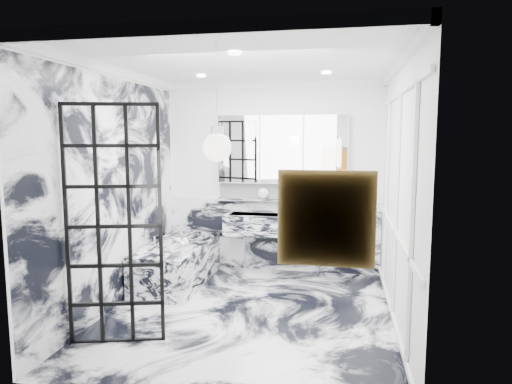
% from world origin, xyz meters
% --- Properties ---
extents(floor, '(3.60, 3.60, 0.00)m').
position_xyz_m(floor, '(0.00, 0.00, 0.00)').
color(floor, silver).
rests_on(floor, ground).
extents(ceiling, '(3.60, 3.60, 0.00)m').
position_xyz_m(ceiling, '(0.00, 0.00, 2.80)').
color(ceiling, white).
rests_on(ceiling, wall_back).
extents(wall_back, '(3.60, 0.00, 3.60)m').
position_xyz_m(wall_back, '(0.00, 1.80, 1.40)').
color(wall_back, white).
rests_on(wall_back, floor).
extents(wall_front, '(3.60, 0.00, 3.60)m').
position_xyz_m(wall_front, '(0.00, -1.80, 1.40)').
color(wall_front, white).
rests_on(wall_front, floor).
extents(wall_left, '(0.00, 3.60, 3.60)m').
position_xyz_m(wall_left, '(-1.60, 0.00, 1.40)').
color(wall_left, white).
rests_on(wall_left, floor).
extents(wall_right, '(0.00, 3.60, 3.60)m').
position_xyz_m(wall_right, '(1.60, 0.00, 1.40)').
color(wall_right, white).
rests_on(wall_right, floor).
extents(marble_clad_back, '(3.18, 0.05, 1.05)m').
position_xyz_m(marble_clad_back, '(0.00, 1.78, 0.53)').
color(marble_clad_back, silver).
rests_on(marble_clad_back, floor).
extents(marble_clad_left, '(0.02, 3.56, 2.68)m').
position_xyz_m(marble_clad_left, '(-1.59, 0.00, 1.34)').
color(marble_clad_left, silver).
rests_on(marble_clad_left, floor).
extents(panel_molding, '(0.03, 3.40, 2.30)m').
position_xyz_m(panel_molding, '(1.58, 0.00, 1.30)').
color(panel_molding, white).
rests_on(panel_molding, floor).
extents(soap_bottle_a, '(0.11, 0.11, 0.22)m').
position_xyz_m(soap_bottle_a, '(0.59, 1.71, 1.20)').
color(soap_bottle_a, '#8C5919').
rests_on(soap_bottle_a, ledge).
extents(soap_bottle_b, '(0.09, 0.09, 0.15)m').
position_xyz_m(soap_bottle_b, '(0.89, 1.71, 1.17)').
color(soap_bottle_b, '#4C4C51').
rests_on(soap_bottle_b, ledge).
extents(soap_bottle_c, '(0.15, 0.15, 0.16)m').
position_xyz_m(soap_bottle_c, '(1.00, 1.71, 1.17)').
color(soap_bottle_c, silver).
rests_on(soap_bottle_c, ledge).
extents(face_pot, '(0.17, 0.17, 0.17)m').
position_xyz_m(face_pot, '(-0.12, 1.71, 1.17)').
color(face_pot, white).
rests_on(face_pot, ledge).
extents(amber_bottle, '(0.04, 0.04, 0.10)m').
position_xyz_m(amber_bottle, '(0.35, 1.71, 1.14)').
color(amber_bottle, '#8C5919').
rests_on(amber_bottle, ledge).
extents(flower_vase, '(0.07, 0.07, 0.12)m').
position_xyz_m(flower_vase, '(-0.85, 0.22, 0.61)').
color(flower_vase, silver).
rests_on(flower_vase, bathtub).
extents(crittall_door, '(0.86, 0.27, 2.30)m').
position_xyz_m(crittall_door, '(-1.12, -0.93, 1.15)').
color(crittall_door, black).
rests_on(crittall_door, floor).
extents(artwork, '(0.57, 0.05, 0.57)m').
position_xyz_m(artwork, '(0.92, -1.76, 1.45)').
color(artwork, '#CC6714').
rests_on(artwork, wall_front).
extents(pendant_light, '(0.23, 0.23, 0.23)m').
position_xyz_m(pendant_light, '(0.03, -1.36, 1.92)').
color(pendant_light, white).
rests_on(pendant_light, ceiling).
extents(trough_sink, '(1.60, 0.45, 0.30)m').
position_xyz_m(trough_sink, '(0.15, 1.55, 0.73)').
color(trough_sink, silver).
rests_on(trough_sink, wall_back).
extents(ledge, '(1.90, 0.14, 0.04)m').
position_xyz_m(ledge, '(0.15, 1.72, 1.07)').
color(ledge, silver).
rests_on(ledge, wall_back).
extents(subway_tile, '(1.90, 0.03, 0.23)m').
position_xyz_m(subway_tile, '(0.15, 1.78, 1.21)').
color(subway_tile, white).
rests_on(subway_tile, wall_back).
extents(mirror_cabinet, '(1.90, 0.16, 1.00)m').
position_xyz_m(mirror_cabinet, '(0.15, 1.73, 1.82)').
color(mirror_cabinet, white).
rests_on(mirror_cabinet, wall_back).
extents(sconce_left, '(0.07, 0.07, 0.40)m').
position_xyz_m(sconce_left, '(-0.67, 1.63, 1.78)').
color(sconce_left, white).
rests_on(sconce_left, mirror_cabinet).
extents(sconce_right, '(0.07, 0.07, 0.40)m').
position_xyz_m(sconce_right, '(0.97, 1.63, 1.78)').
color(sconce_right, white).
rests_on(sconce_right, mirror_cabinet).
extents(bathtub, '(0.75, 1.65, 0.55)m').
position_xyz_m(bathtub, '(-1.18, 0.90, 0.28)').
color(bathtub, silver).
rests_on(bathtub, floor).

